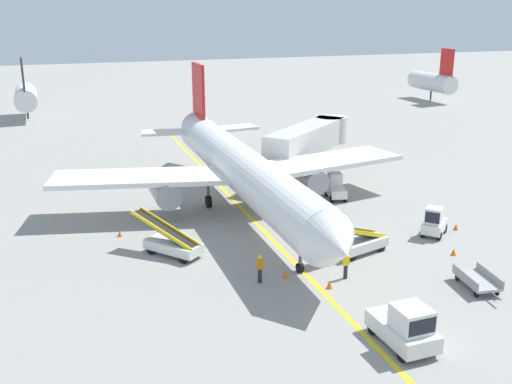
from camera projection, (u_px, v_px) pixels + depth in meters
ground_plane at (313, 279)px, 34.71m from camera, size 300.00×300.00×0.00m
taxi_line_yellow at (280, 248)px, 39.20m from camera, size 2.34×79.98×0.01m
airliner at (240, 168)px, 45.58m from camera, size 28.60×35.27×10.10m
jet_bridge at (312, 138)px, 55.44m from camera, size 11.38×10.14×4.85m
pushback_tug at (405, 327)px, 27.58m from camera, size 1.96×3.63×2.20m
baggage_tug_near_wing at (336, 188)px, 49.18m from camera, size 1.77×2.62×2.10m
baggage_tug_by_cargo_door at (434, 223)px, 41.13m from camera, size 2.66×2.56×2.10m
belt_loader_forward_hold at (358, 242)px, 38.14m from camera, size 5.16×2.55×2.59m
belt_loader_aft_hold at (172, 243)px, 37.94m from camera, size 4.06×4.71×2.59m
baggage_cart_loaded at (477, 280)px, 33.52m from camera, size 2.00×3.84×0.94m
ground_crew_marshaller at (260, 268)px, 34.05m from camera, size 0.36×0.24×1.70m
ground_crew_wing_walker at (346, 264)px, 34.56m from camera, size 0.36×0.24×1.70m
safety_cone_nose_left at (285, 274)px, 34.84m from camera, size 0.36×0.36×0.44m
safety_cone_nose_right at (456, 227)px, 42.37m from camera, size 0.36×0.36×0.44m
safety_cone_wingtip_left at (120, 233)px, 41.17m from camera, size 0.36×0.36×0.44m
safety_cone_wingtip_right at (330, 285)px, 33.55m from camera, size 0.36×0.36×0.44m
safety_cone_tail_area at (454, 252)px, 38.04m from camera, size 0.36×0.36×0.44m
distant_aircraft_mid_left at (26, 96)px, 83.80m from camera, size 3.00×10.10×8.80m
distant_aircraft_mid_right at (432, 81)px, 100.46m from camera, size 3.00×10.10×8.80m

